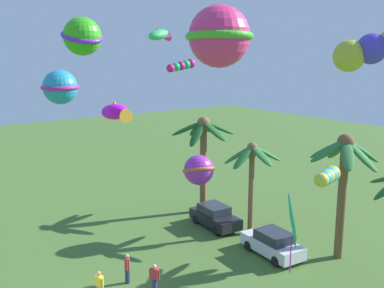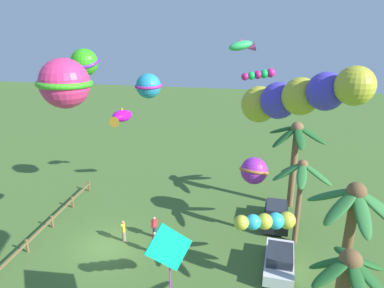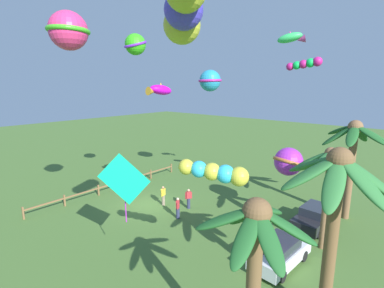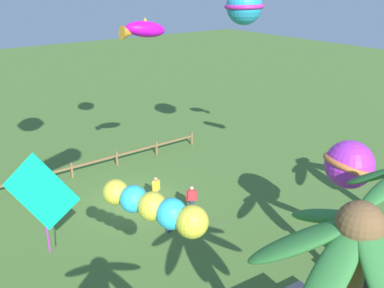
{
  "view_description": "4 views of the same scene",
  "coord_description": "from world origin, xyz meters",
  "px_view_note": "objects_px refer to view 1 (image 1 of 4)",
  "views": [
    {
      "loc": [
        17.37,
        -6.79,
        11.59
      ],
      "look_at": [
        0.71,
        5.28,
        7.42
      ],
      "focal_mm": 41.74,
      "sensor_mm": 36.0,
      "label": 1
    },
    {
      "loc": [
        18.77,
        9.29,
        14.35
      ],
      "look_at": [
        -0.78,
        5.72,
        7.4
      ],
      "focal_mm": 33.02,
      "sensor_mm": 36.0,
      "label": 2
    },
    {
      "loc": [
        13.7,
        16.58,
        9.42
      ],
      "look_at": [
        1.02,
        5.58,
        5.94
      ],
      "focal_mm": 26.34,
      "sensor_mm": 36.0,
      "label": 3
    },
    {
      "loc": [
        9.47,
        17.72,
        11.13
      ],
      "look_at": [
        0.97,
        6.42,
        5.57
      ],
      "focal_mm": 39.34,
      "sensor_mm": 36.0,
      "label": 4
    }
  ],
  "objects_px": {
    "parked_car_2": "(273,243)",
    "kite_ball_4": "(60,87)",
    "parked_car_0": "(215,216)",
    "spectator_1": "(155,279)",
    "palm_tree_3": "(344,164)",
    "spectator_0": "(99,287)",
    "spectator_2": "(127,268)",
    "kite_tube_2": "(182,65)",
    "kite_fish_6": "(116,112)",
    "kite_diamond_0": "(292,223)",
    "kite_fish_5": "(159,35)",
    "palm_tree_1": "(204,140)",
    "kite_ball_1": "(199,170)",
    "palm_tree_0": "(252,163)",
    "kite_ball_9": "(82,36)",
    "kite_ball_7": "(219,36)",
    "kite_tube_8": "(328,176)"
  },
  "relations": [
    {
      "from": "palm_tree_3",
      "to": "kite_fish_6",
      "type": "bearing_deg",
      "value": -102.61
    },
    {
      "from": "spectator_1",
      "to": "spectator_2",
      "type": "distance_m",
      "value": 1.86
    },
    {
      "from": "parked_car_2",
      "to": "kite_tube_8",
      "type": "height_order",
      "value": "kite_tube_8"
    },
    {
      "from": "spectator_0",
      "to": "kite_diamond_0",
      "type": "height_order",
      "value": "kite_diamond_0"
    },
    {
      "from": "parked_car_0",
      "to": "spectator_1",
      "type": "xyz_separation_m",
      "value": [
        5.09,
        -7.87,
        0.06
      ]
    },
    {
      "from": "spectator_1",
      "to": "kite_ball_9",
      "type": "relative_size",
      "value": 0.93
    },
    {
      "from": "kite_diamond_0",
      "to": "kite_ball_4",
      "type": "height_order",
      "value": "kite_ball_4"
    },
    {
      "from": "parked_car_0",
      "to": "kite_ball_7",
      "type": "height_order",
      "value": "kite_ball_7"
    },
    {
      "from": "spectator_1",
      "to": "kite_ball_7",
      "type": "distance_m",
      "value": 13.03
    },
    {
      "from": "parked_car_0",
      "to": "spectator_2",
      "type": "distance_m",
      "value": 9.04
    },
    {
      "from": "palm_tree_3",
      "to": "parked_car_2",
      "type": "height_order",
      "value": "palm_tree_3"
    },
    {
      "from": "palm_tree_1",
      "to": "kite_ball_1",
      "type": "xyz_separation_m",
      "value": [
        3.54,
        -3.09,
        -1.01
      ]
    },
    {
      "from": "kite_diamond_0",
      "to": "parked_car_2",
      "type": "bearing_deg",
      "value": 138.34
    },
    {
      "from": "kite_fish_5",
      "to": "kite_ball_9",
      "type": "bearing_deg",
      "value": -47.43
    },
    {
      "from": "palm_tree_1",
      "to": "kite_fish_5",
      "type": "xyz_separation_m",
      "value": [
        1.23,
        -4.42,
        7.3
      ]
    },
    {
      "from": "palm_tree_1",
      "to": "kite_ball_7",
      "type": "distance_m",
      "value": 19.02
    },
    {
      "from": "kite_tube_2",
      "to": "kite_tube_8",
      "type": "xyz_separation_m",
      "value": [
        10.96,
        0.67,
        -4.88
      ]
    },
    {
      "from": "spectator_1",
      "to": "kite_fish_5",
      "type": "xyz_separation_m",
      "value": [
        -6.82,
        4.72,
        11.91
      ]
    },
    {
      "from": "kite_fish_5",
      "to": "spectator_1",
      "type": "bearing_deg",
      "value": -34.66
    },
    {
      "from": "kite_ball_4",
      "to": "kite_tube_8",
      "type": "height_order",
      "value": "kite_ball_4"
    },
    {
      "from": "palm_tree_3",
      "to": "kite_ball_7",
      "type": "distance_m",
      "value": 14.24
    },
    {
      "from": "kite_diamond_0",
      "to": "palm_tree_0",
      "type": "bearing_deg",
      "value": 144.58
    },
    {
      "from": "palm_tree_3",
      "to": "kite_tube_2",
      "type": "bearing_deg",
      "value": -152.09
    },
    {
      "from": "parked_car_2",
      "to": "kite_ball_4",
      "type": "xyz_separation_m",
      "value": [
        -6.49,
        -9.78,
        9.09
      ]
    },
    {
      "from": "kite_ball_1",
      "to": "kite_ball_7",
      "type": "xyz_separation_m",
      "value": [
        10.87,
        -7.37,
        7.7
      ]
    },
    {
      "from": "parked_car_0",
      "to": "kite_diamond_0",
      "type": "relative_size",
      "value": 1.19
    },
    {
      "from": "spectator_2",
      "to": "kite_fish_5",
      "type": "bearing_deg",
      "value": 133.77
    },
    {
      "from": "palm_tree_1",
      "to": "spectator_0",
      "type": "height_order",
      "value": "palm_tree_1"
    },
    {
      "from": "parked_car_0",
      "to": "kite_diamond_0",
      "type": "bearing_deg",
      "value": -25.03
    },
    {
      "from": "palm_tree_0",
      "to": "parked_car_2",
      "type": "relative_size",
      "value": 1.52
    },
    {
      "from": "spectator_1",
      "to": "kite_ball_9",
      "type": "bearing_deg",
      "value": -79.88
    },
    {
      "from": "spectator_2",
      "to": "kite_ball_4",
      "type": "bearing_deg",
      "value": -162.36
    },
    {
      "from": "spectator_2",
      "to": "kite_tube_2",
      "type": "relative_size",
      "value": 0.69
    },
    {
      "from": "kite_tube_2",
      "to": "kite_tube_8",
      "type": "bearing_deg",
      "value": 3.48
    },
    {
      "from": "kite_tube_2",
      "to": "spectator_0",
      "type": "bearing_deg",
      "value": -57.79
    },
    {
      "from": "kite_tube_2",
      "to": "kite_ball_7",
      "type": "distance_m",
      "value": 14.66
    },
    {
      "from": "parked_car_2",
      "to": "spectator_2",
      "type": "bearing_deg",
      "value": -104.11
    },
    {
      "from": "palm_tree_0",
      "to": "kite_ball_4",
      "type": "xyz_separation_m",
      "value": [
        -3.35,
        -10.96,
        5.11
      ]
    },
    {
      "from": "kite_tube_2",
      "to": "kite_fish_6",
      "type": "xyz_separation_m",
      "value": [
        6.19,
        -7.75,
        -1.73
      ]
    },
    {
      "from": "kite_ball_1",
      "to": "kite_ball_4",
      "type": "bearing_deg",
      "value": -101.72
    },
    {
      "from": "palm_tree_0",
      "to": "spectator_2",
      "type": "relative_size",
      "value": 3.84
    },
    {
      "from": "kite_diamond_0",
      "to": "kite_tube_2",
      "type": "relative_size",
      "value": 1.46
    },
    {
      "from": "kite_fish_6",
      "to": "kite_tube_8",
      "type": "bearing_deg",
      "value": 60.43
    },
    {
      "from": "palm_tree_1",
      "to": "palm_tree_3",
      "type": "relative_size",
      "value": 0.98
    },
    {
      "from": "spectator_1",
      "to": "spectator_0",
      "type": "bearing_deg",
      "value": -110.15
    },
    {
      "from": "kite_ball_4",
      "to": "kite_diamond_0",
      "type": "bearing_deg",
      "value": 20.05
    },
    {
      "from": "spectator_1",
      "to": "kite_ball_1",
      "type": "distance_m",
      "value": 8.36
    },
    {
      "from": "parked_car_2",
      "to": "kite_ball_1",
      "type": "height_order",
      "value": "kite_ball_1"
    },
    {
      "from": "palm_tree_0",
      "to": "parked_car_0",
      "type": "height_order",
      "value": "palm_tree_0"
    },
    {
      "from": "kite_diamond_0",
      "to": "palm_tree_3",
      "type": "bearing_deg",
      "value": 113.19
    }
  ]
}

